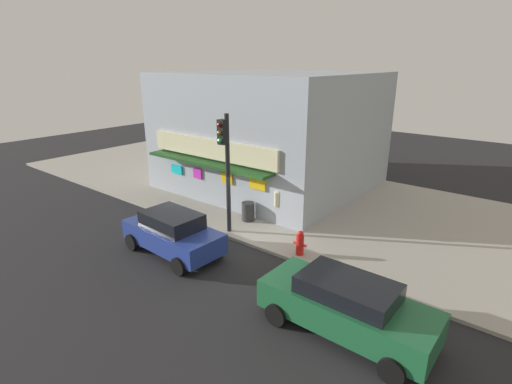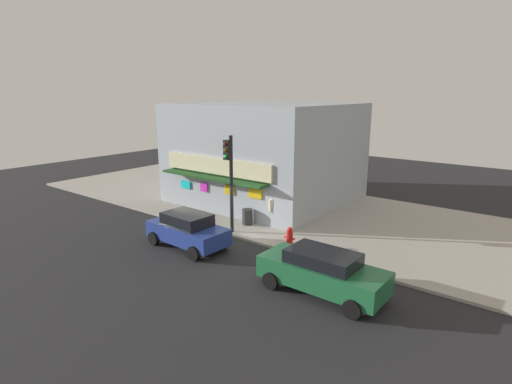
% 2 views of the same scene
% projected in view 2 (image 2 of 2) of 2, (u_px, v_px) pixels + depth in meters
% --- Properties ---
extents(ground_plane, '(58.75, 58.75, 0.00)m').
position_uv_depth(ground_plane, '(241.00, 240.00, 19.72)').
color(ground_plane, '#232326').
extents(sidewalk, '(39.17, 11.57, 0.13)m').
position_uv_depth(sidewalk, '(303.00, 212.00, 24.16)').
color(sidewalk, '#A39E93').
rests_on(sidewalk, ground_plane).
extents(corner_building, '(10.20, 10.22, 6.21)m').
position_uv_depth(corner_building, '(266.00, 152.00, 26.30)').
color(corner_building, '#9EA8B2').
rests_on(corner_building, sidewalk).
extents(traffic_light, '(0.32, 0.58, 4.87)m').
position_uv_depth(traffic_light, '(230.00, 171.00, 19.72)').
color(traffic_light, black).
rests_on(traffic_light, sidewalk).
extents(fire_hydrant, '(0.53, 0.29, 0.94)m').
position_uv_depth(fire_hydrant, '(290.00, 237.00, 18.47)').
color(fire_hydrant, red).
rests_on(fire_hydrant, sidewalk).
extents(trash_can, '(0.57, 0.57, 0.83)m').
position_uv_depth(trash_can, '(247.00, 217.00, 21.59)').
color(trash_can, '#2D2D2D').
rests_on(trash_can, sidewalk).
extents(pedestrian, '(0.45, 0.62, 1.79)m').
position_uv_depth(pedestrian, '(273.00, 208.00, 21.16)').
color(pedestrian, navy).
rests_on(pedestrian, sidewalk).
extents(parked_car_blue, '(4.11, 2.11, 1.62)m').
position_uv_depth(parked_car_blue, '(188.00, 230.00, 18.70)').
color(parked_car_blue, navy).
rests_on(parked_car_blue, ground_plane).
extents(parked_car_green, '(4.61, 2.05, 1.58)m').
position_uv_depth(parked_car_green, '(322.00, 271.00, 14.37)').
color(parked_car_green, '#1E6038').
rests_on(parked_car_green, ground_plane).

